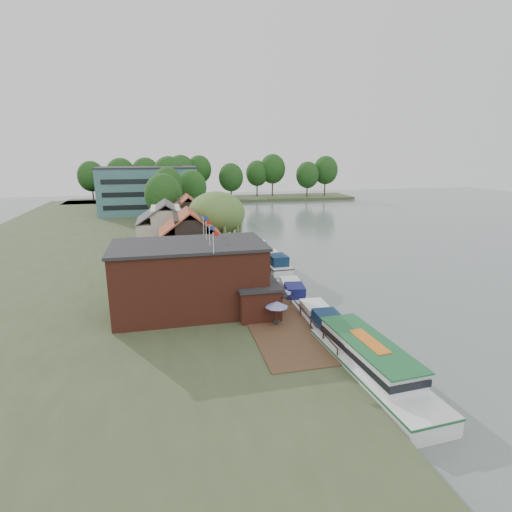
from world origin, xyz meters
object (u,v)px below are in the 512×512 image
cottage_c (188,218)px  umbrella_4 (261,278)px  umbrella_0 (276,313)px  umbrella_2 (265,290)px  umbrella_1 (282,299)px  swan (325,343)px  cruiser_2 (274,260)px  cottage_b (166,228)px  cruiser_3 (260,248)px  tour_boat (373,363)px  cottage_a (190,240)px  hotel_block (148,190)px  cruiser_0 (320,318)px  umbrella_3 (267,285)px  willow (217,226)px  pub (209,276)px  cruiser_1 (292,290)px  umbrella_5 (257,268)px

cottage_c → umbrella_4: size_ratio=3.58×
umbrella_0 → umbrella_2: bearing=85.8°
umbrella_0 → umbrella_1: size_ratio=1.00×
swan → cruiser_2: bearing=85.4°
cottage_b → umbrella_1: (11.33, -27.03, -2.96)m
umbrella_0 → umbrella_2: same height
cruiser_3 → tour_boat: bearing=-83.5°
swan → cottage_a: bearing=114.0°
cottage_c → tour_boat: 50.33m
hotel_block → umbrella_1: hotel_block is taller
umbrella_4 → cruiser_0: 11.14m
umbrella_1 → cottage_a: bearing=116.1°
umbrella_2 → umbrella_4: same height
umbrella_0 → umbrella_3: same height
umbrella_0 → umbrella_4: size_ratio=1.00×
hotel_block → swan: bearing=-77.6°
willow → umbrella_3: size_ratio=4.39×
cruiser_2 → pub: bearing=-128.1°
cottage_a → umbrella_4: size_ratio=3.62×
cottage_b → tour_boat: 42.81m
hotel_block → cruiser_2: 58.35m
pub → willow: willow is taller
cottage_c → umbrella_4: cottage_c is taller
cruiser_1 → cruiser_3: 21.12m
umbrella_2 → cruiser_2: umbrella_2 is taller
tour_boat → willow: bearing=98.0°
cottage_a → willow: 6.80m
cottage_a → tour_boat: cottage_a is taller
cruiser_1 → tour_boat: size_ratio=0.66×
cruiser_2 → swan: 25.05m
pub → umbrella_3: bearing=20.0°
umbrella_0 → swan: (3.78, -3.01, -2.07)m
willow → cruiser_2: (8.02, -3.68, -4.92)m
cottage_a → cruiser_0: size_ratio=0.84×
cottage_a → tour_boat: (11.71, -30.04, -3.67)m
cruiser_1 → cruiser_2: size_ratio=0.91×
umbrella_5 → cruiser_2: bearing=59.0°
cottage_c → willow: 14.46m
hotel_block → umbrella_3: size_ratio=10.69×
umbrella_1 → cottage_c: bearing=101.5°
cruiser_3 → swan: bearing=-85.7°
umbrella_1 → pub: bearing=164.5°
hotel_block → umbrella_2: 71.65m
umbrella_4 → cruiser_3: umbrella_4 is taller
willow → umbrella_2: 19.64m
cruiser_1 → cruiser_2: cruiser_2 is taller
cottage_a → umbrella_5: bearing=-34.1°
pub → cottage_a: cottage_a is taller
willow → cruiser_3: size_ratio=1.05×
umbrella_0 → cruiser_2: size_ratio=0.22×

